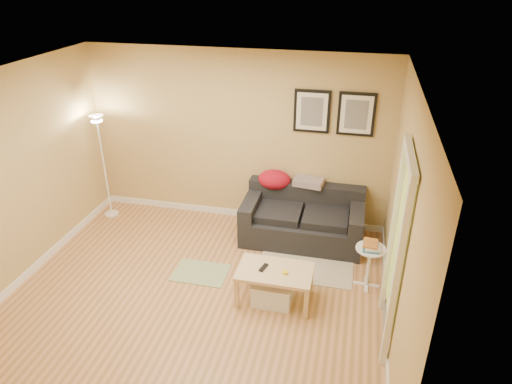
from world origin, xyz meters
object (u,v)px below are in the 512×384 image
book_stack (371,245)px  storage_bin (272,292)px  coffee_table (275,285)px  side_table (368,267)px  sofa (303,217)px  floor_lamp (105,170)px

book_stack → storage_bin: bearing=-169.1°
coffee_table → storage_bin: coffee_table is taller
side_table → book_stack: book_stack is taller
sofa → floor_lamp: 3.10m
storage_bin → side_table: size_ratio=0.85×
storage_bin → floor_lamp: floor_lamp is taller
sofa → floor_lamp: floor_lamp is taller
sofa → storage_bin: size_ratio=3.58×
book_stack → sofa: bearing=119.7°
storage_bin → sofa: bearing=84.2°
book_stack → side_table: bearing=-1.5°
side_table → floor_lamp: 4.15m
coffee_table → side_table: side_table is taller
coffee_table → floor_lamp: (-2.95, 1.45, 0.56)m
coffee_table → book_stack: bearing=6.3°
sofa → storage_bin: (-0.15, -1.46, -0.23)m
side_table → book_stack: (-0.01, -0.00, 0.32)m
side_table → floor_lamp: bearing=167.1°
storage_bin → coffee_table: bearing=68.7°
floor_lamp → book_stack: bearing=-12.9°
sofa → storage_bin: sofa is taller
sofa → side_table: 1.29m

